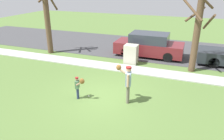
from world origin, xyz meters
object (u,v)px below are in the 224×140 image
baseball (89,96)px  street_tree_near (197,31)px  person_child (79,85)px  utility_cabinet (131,54)px  person_adult (127,80)px  street_tree_far (47,13)px  parked_suv_maroon (149,45)px

baseball → street_tree_near: (4.29, 5.01, 2.35)m
person_child → utility_cabinet: size_ratio=0.87×
person_child → utility_cabinet: (0.87, 5.31, -0.09)m
person_adult → baseball: 2.04m
baseball → street_tree_far: bearing=138.1°
street_tree_far → parked_suv_maroon: street_tree_far is taller
baseball → parked_suv_maroon: size_ratio=0.02×
baseball → street_tree_near: size_ratio=0.02×
street_tree_far → parked_suv_maroon: size_ratio=1.16×
parked_suv_maroon → utility_cabinet: bearing=68.8°
person_adult → person_child: 2.17m
person_child → baseball: (0.32, 0.30, -0.67)m
baseball → street_tree_far: 8.16m
baseball → street_tree_near: 7.01m
person_child → utility_cabinet: 5.38m
baseball → utility_cabinet: 5.07m
person_adult → baseball: person_adult is taller
person_child → street_tree_far: bearing=122.6°
person_child → street_tree_far: street_tree_far is taller
person_adult → street_tree_far: bearing=-45.6°
utility_cabinet → parked_suv_maroon: (0.75, 1.93, 0.17)m
person_adult → parked_suv_maroon: 6.75m
person_child → parked_suv_maroon: bearing=65.1°
baseball → street_tree_far: size_ratio=0.01×
baseball → utility_cabinet: bearing=83.7°
baseball → parked_suv_maroon: parked_suv_maroon is taller
street_tree_near → street_tree_far: bearing=179.5°
street_tree_far → parked_suv_maroon: bearing=14.7°
person_adult → street_tree_far: street_tree_far is taller
utility_cabinet → street_tree_far: 6.65m
utility_cabinet → parked_suv_maroon: size_ratio=0.26×
baseball → parked_suv_maroon: 7.10m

